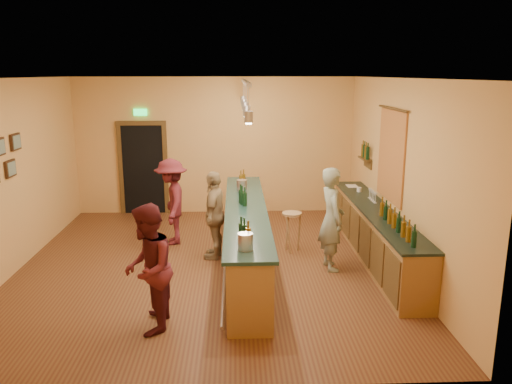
{
  "coord_description": "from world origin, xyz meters",
  "views": [
    {
      "loc": [
        0.48,
        -8.21,
        3.28
      ],
      "look_at": [
        0.83,
        0.2,
        1.27
      ],
      "focal_mm": 35.0,
      "sensor_mm": 36.0,
      "label": 1
    }
  ],
  "objects_px": {
    "tasting_bar": "(246,232)",
    "customer_c": "(172,202)",
    "customer_a": "(148,269)",
    "customer_b": "(215,215)",
    "bartender": "(332,219)",
    "back_counter": "(376,234)",
    "bar_stool": "(292,220)"
  },
  "relations": [
    {
      "from": "customer_c",
      "to": "bartender",
      "type": "bearing_deg",
      "value": 54.81
    },
    {
      "from": "back_counter",
      "to": "customer_a",
      "type": "distance_m",
      "value": 4.35
    },
    {
      "from": "back_counter",
      "to": "customer_a",
      "type": "xyz_separation_m",
      "value": [
        -3.62,
        -2.38,
        0.36
      ]
    },
    {
      "from": "back_counter",
      "to": "customer_c",
      "type": "xyz_separation_m",
      "value": [
        -3.74,
        1.06,
        0.36
      ]
    },
    {
      "from": "back_counter",
      "to": "bartender",
      "type": "height_order",
      "value": "bartender"
    },
    {
      "from": "customer_c",
      "to": "bar_stool",
      "type": "height_order",
      "value": "customer_c"
    },
    {
      "from": "customer_b",
      "to": "bar_stool",
      "type": "distance_m",
      "value": 1.45
    },
    {
      "from": "customer_a",
      "to": "bar_stool",
      "type": "relative_size",
      "value": 2.24
    },
    {
      "from": "tasting_bar",
      "to": "customer_c",
      "type": "height_order",
      "value": "customer_c"
    },
    {
      "from": "customer_c",
      "to": "customer_b",
      "type": "bearing_deg",
      "value": 38.06
    },
    {
      "from": "customer_a",
      "to": "customer_b",
      "type": "distance_m",
      "value": 2.72
    },
    {
      "from": "bartender",
      "to": "customer_c",
      "type": "bearing_deg",
      "value": 56.37
    },
    {
      "from": "tasting_bar",
      "to": "customer_a",
      "type": "distance_m",
      "value": 2.56
    },
    {
      "from": "bartender",
      "to": "customer_a",
      "type": "height_order",
      "value": "bartender"
    },
    {
      "from": "back_counter",
      "to": "bartender",
      "type": "relative_size",
      "value": 2.58
    },
    {
      "from": "bartender",
      "to": "customer_a",
      "type": "xyz_separation_m",
      "value": [
        -2.74,
        -2.0,
        -0.04
      ]
    },
    {
      "from": "bar_stool",
      "to": "customer_a",
      "type": "bearing_deg",
      "value": -127.13
    },
    {
      "from": "back_counter",
      "to": "bartender",
      "type": "bearing_deg",
      "value": -156.54
    },
    {
      "from": "customer_b",
      "to": "customer_a",
      "type": "bearing_deg",
      "value": -5.06
    },
    {
      "from": "back_counter",
      "to": "customer_a",
      "type": "height_order",
      "value": "customer_a"
    },
    {
      "from": "tasting_bar",
      "to": "bartender",
      "type": "xyz_separation_m",
      "value": [
        1.45,
        -0.2,
        0.28
      ]
    },
    {
      "from": "bartender",
      "to": "back_counter",
      "type": "bearing_deg",
      "value": -73.46
    },
    {
      "from": "back_counter",
      "to": "customer_a",
      "type": "relative_size",
      "value": 2.7
    },
    {
      "from": "tasting_bar",
      "to": "customer_a",
      "type": "relative_size",
      "value": 3.02
    },
    {
      "from": "customer_a",
      "to": "bartender",
      "type": "bearing_deg",
      "value": 125.63
    },
    {
      "from": "customer_b",
      "to": "bar_stool",
      "type": "relative_size",
      "value": 2.12
    },
    {
      "from": "customer_a",
      "to": "customer_b",
      "type": "relative_size",
      "value": 1.05
    },
    {
      "from": "customer_b",
      "to": "bar_stool",
      "type": "height_order",
      "value": "customer_b"
    },
    {
      "from": "customer_a",
      "to": "bar_stool",
      "type": "height_order",
      "value": "customer_a"
    },
    {
      "from": "customer_a",
      "to": "back_counter",
      "type": "bearing_deg",
      "value": 122.87
    },
    {
      "from": "tasting_bar",
      "to": "bar_stool",
      "type": "xyz_separation_m",
      "value": [
        0.87,
        0.67,
        0.0
      ]
    },
    {
      "from": "customer_a",
      "to": "customer_b",
      "type": "xyz_separation_m",
      "value": [
        0.75,
        2.62,
        -0.04
      ]
    }
  ]
}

